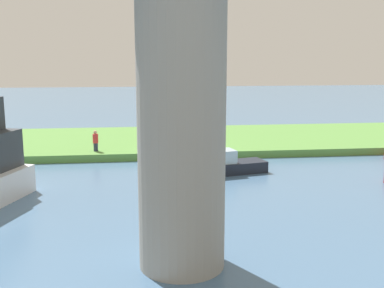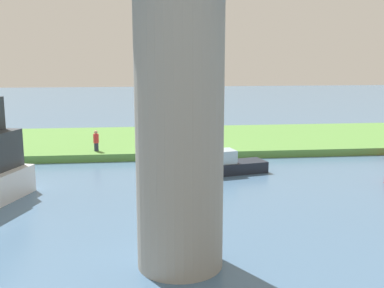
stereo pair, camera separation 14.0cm
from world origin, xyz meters
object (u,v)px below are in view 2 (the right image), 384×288
Objects in this scene: bridge_pylon at (179,108)px; person_on_bank at (96,141)px; skiff_small at (228,165)px; mooring_post at (148,143)px.

bridge_pylon reaches higher than person_on_bank.
bridge_pylon is 2.29× the size of skiff_small.
person_on_bank is (4.10, -16.77, -3.89)m from bridge_pylon.
mooring_post is 0.25× the size of skiff_small.
bridge_pylon reaches higher than mooring_post.
person_on_bank is 9.42m from skiff_small.
person_on_bank is at bearing -8.33° from mooring_post.
bridge_pylon reaches higher than skiff_small.
bridge_pylon is 17.70m from person_on_bank.
bridge_pylon is 13.20m from skiff_small.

